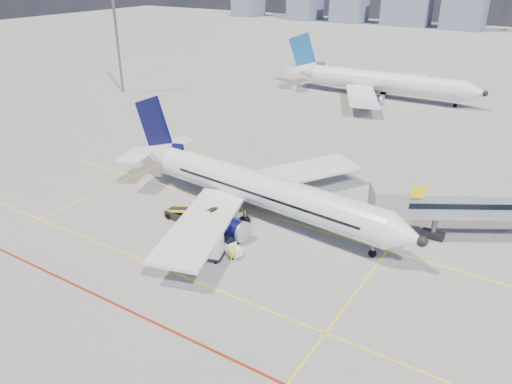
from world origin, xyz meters
TOP-DOWN VIEW (x-y plane):
  - ground at (0.00, 0.00)m, footprint 420.00×420.00m
  - apron_markings at (-0.58, -3.91)m, footprint 90.00×35.12m
  - floodlight_mast_nw at (-55.00, 40.00)m, footprint 3.20×0.61m
  - main_aircraft at (-1.03, 7.47)m, footprint 37.61×32.72m
  - second_aircraft at (-8.09, 64.81)m, footprint 41.36×36.03m
  - baggage_tug at (1.62, -0.65)m, footprint 2.20×1.66m
  - cargo_dolly at (-0.36, -2.53)m, footprint 4.41×2.98m
  - belt_loader at (-6.19, 2.15)m, footprint 6.76×2.14m
  - ramp_worker at (2.48, -1.58)m, footprint 0.70×0.76m

SIDE VIEW (x-z plane):
  - ground at x=0.00m, z-range 0.00..0.00m
  - apron_markings at x=-0.58m, z-range 0.00..0.01m
  - baggage_tug at x=1.62m, z-range -0.03..1.34m
  - belt_loader at x=-6.19m, z-range -0.66..2.07m
  - ramp_worker at x=2.48m, z-range 0.00..1.73m
  - cargo_dolly at x=-0.36m, z-range 0.11..2.33m
  - second_aircraft at x=-8.09m, z-range -2.81..9.24m
  - main_aircraft at x=-1.03m, z-range -2.29..8.73m
  - floodlight_mast_nw at x=-55.00m, z-range 0.86..26.31m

